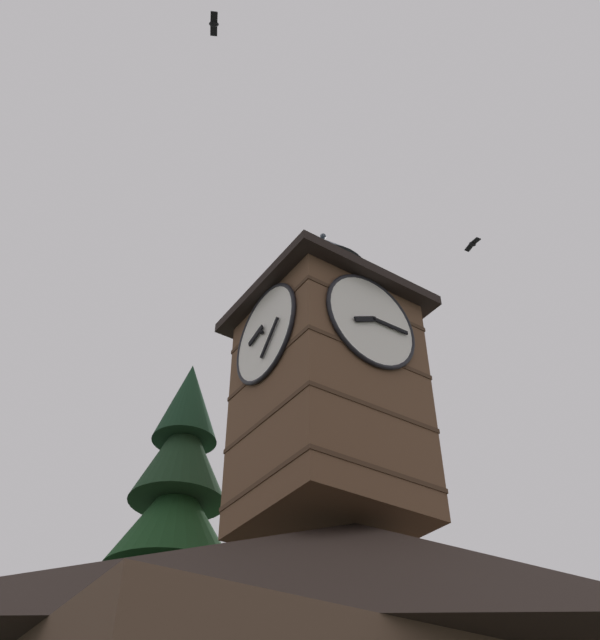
# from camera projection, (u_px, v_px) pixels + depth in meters

# --- Properties ---
(clock_tower) EXTENTS (3.98, 3.98, 8.31)m
(clock_tower) POSITION_uv_depth(u_px,v_px,m) (327.00, 382.00, 15.99)
(clock_tower) COLOR brown
(clock_tower) RESTS_ON building_main
(pine_tree_behind) EXTENTS (5.52, 5.52, 13.24)m
(pine_tree_behind) POSITION_uv_depth(u_px,v_px,m) (162.00, 636.00, 15.90)
(pine_tree_behind) COLOR #473323
(pine_tree_behind) RESTS_ON ground_plane
(moon) EXTENTS (1.43, 1.43, 1.43)m
(moon) POSITION_uv_depth(u_px,v_px,m) (248.00, 618.00, 42.89)
(moon) COLOR silver
(flying_bird_high) EXTENTS (0.27, 0.69, 0.14)m
(flying_bird_high) POSITION_uv_depth(u_px,v_px,m) (473.00, 244.00, 23.18)
(flying_bird_high) COLOR black
(flying_bird_low) EXTENTS (0.49, 0.71, 0.15)m
(flying_bird_low) POSITION_uv_depth(u_px,v_px,m) (214.00, 24.00, 19.11)
(flying_bird_low) COLOR black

